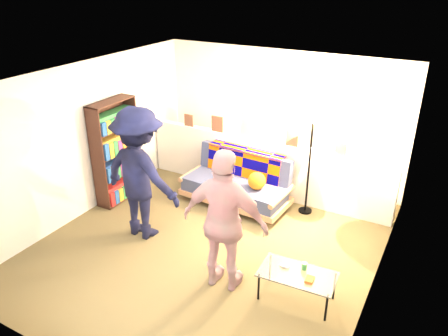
# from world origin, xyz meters

# --- Properties ---
(ground) EXTENTS (5.00, 5.00, 0.00)m
(ground) POSITION_xyz_m (0.00, 0.00, 0.00)
(ground) COLOR brown
(ground) RESTS_ON ground
(room_shell) EXTENTS (4.60, 5.05, 2.45)m
(room_shell) POSITION_xyz_m (0.00, 0.47, 1.67)
(room_shell) COLOR silver
(room_shell) RESTS_ON ground
(half_wall_ledge) EXTENTS (4.45, 0.15, 1.00)m
(half_wall_ledge) POSITION_xyz_m (0.00, 1.80, 0.50)
(half_wall_ledge) COLOR silver
(half_wall_ledge) RESTS_ON ground
(ledge_decor) EXTENTS (2.97, 0.02, 0.45)m
(ledge_decor) POSITION_xyz_m (-0.23, 1.78, 1.18)
(ledge_decor) COLOR brown
(ledge_decor) RESTS_ON half_wall_ledge
(futon_sofa) EXTENTS (1.85, 0.97, 0.77)m
(futon_sofa) POSITION_xyz_m (-0.22, 1.28, 0.36)
(futon_sofa) COLOR tan
(futon_sofa) RESTS_ON ground
(bookshelf) EXTENTS (0.29, 0.87, 1.74)m
(bookshelf) POSITION_xyz_m (-2.08, 0.44, 0.81)
(bookshelf) COLOR #321810
(bookshelf) RESTS_ON ground
(coffee_table) EXTENTS (0.94, 0.55, 0.47)m
(coffee_table) POSITION_xyz_m (1.50, -0.50, 0.36)
(coffee_table) COLOR black
(coffee_table) RESTS_ON ground
(floor_lamp) EXTENTS (0.36, 0.28, 1.60)m
(floor_lamp) POSITION_xyz_m (0.91, 1.57, 1.14)
(floor_lamp) COLOR black
(floor_lamp) RESTS_ON ground
(person_left) EXTENTS (1.32, 0.82, 1.97)m
(person_left) POSITION_xyz_m (-1.01, -0.23, 0.99)
(person_left) COLOR black
(person_left) RESTS_ON ground
(person_right) EXTENTS (1.11, 0.54, 1.84)m
(person_right) POSITION_xyz_m (0.61, -0.68, 0.92)
(person_right) COLOR pink
(person_right) RESTS_ON ground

